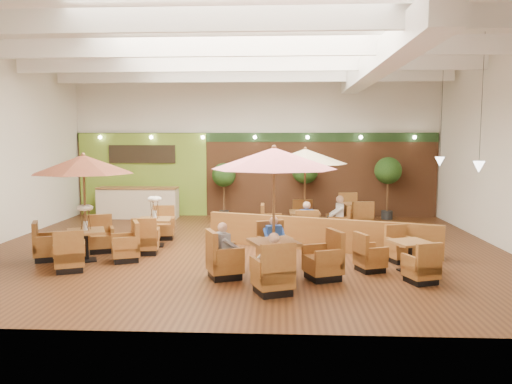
# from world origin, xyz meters

# --- Properties ---
(room) EXTENTS (14.04, 14.00, 5.52)m
(room) POSITION_xyz_m (0.25, 1.22, 3.63)
(room) COLOR #381E0F
(room) RESTS_ON ground
(service_counter) EXTENTS (3.00, 0.75, 1.18)m
(service_counter) POSITION_xyz_m (-4.40, 5.10, 0.58)
(service_counter) COLOR beige
(service_counter) RESTS_ON ground
(booth_divider) EXTENTS (6.07, 2.19, 0.88)m
(booth_divider) POSITION_xyz_m (2.00, -0.15, 0.44)
(booth_divider) COLOR brown
(booth_divider) RESTS_ON ground
(table_0) EXTENTS (2.77, 2.77, 2.66)m
(table_0) POSITION_xyz_m (-3.75, -1.61, 1.79)
(table_0) COLOR brown
(table_0) RESTS_ON ground
(table_1) EXTENTS (2.98, 2.98, 2.85)m
(table_1) POSITION_xyz_m (0.85, -2.95, 1.92)
(table_1) COLOR brown
(table_1) RESTS_ON ground
(table_2) EXTENTS (2.68, 2.68, 2.74)m
(table_2) POSITION_xyz_m (1.72, 1.68, 1.86)
(table_2) COLOR brown
(table_2) RESTS_ON ground
(table_3) EXTENTS (1.00, 2.69, 1.56)m
(table_3) POSITION_xyz_m (-2.50, 0.19, 0.50)
(table_3) COLOR brown
(table_3) RESTS_ON ground
(table_4) EXTENTS (1.77, 2.52, 0.89)m
(table_4) POSITION_xyz_m (3.64, -2.24, 0.33)
(table_4) COLOR brown
(table_4) RESTS_ON ground
(table_5) EXTENTS (1.11, 2.92, 1.05)m
(table_5) POSITION_xyz_m (3.48, 3.39, 0.40)
(table_5) COLOR brown
(table_5) RESTS_ON ground
(topiary_0) EXTENTS (0.90, 0.90, 2.08)m
(topiary_0) POSITION_xyz_m (-1.15, 5.30, 1.55)
(topiary_0) COLOR black
(topiary_0) RESTS_ON ground
(topiary_1) EXTENTS (1.00, 1.00, 2.32)m
(topiary_1) POSITION_xyz_m (1.90, 5.30, 1.73)
(topiary_1) COLOR black
(topiary_1) RESTS_ON ground
(topiary_2) EXTENTS (1.00, 1.00, 2.32)m
(topiary_2) POSITION_xyz_m (4.96, 5.30, 1.73)
(topiary_2) COLOR black
(topiary_2) RESTS_ON ground
(diner_0) EXTENTS (0.42, 0.40, 0.74)m
(diner_0) POSITION_xyz_m (0.85, -4.00, 0.74)
(diner_0) COLOR silver
(diner_0) RESTS_ON ground
(diner_1) EXTENTS (0.39, 0.35, 0.72)m
(diner_1) POSITION_xyz_m (0.85, -1.91, 0.73)
(diner_1) COLOR #254AA2
(diner_1) RESTS_ON ground
(diner_2) EXTENTS (0.42, 0.43, 0.75)m
(diner_2) POSITION_xyz_m (-0.20, -2.95, 0.74)
(diner_2) COLOR gray
(diner_2) RESTS_ON ground
(diner_3) EXTENTS (0.40, 0.35, 0.76)m
(diner_3) POSITION_xyz_m (1.72, 0.67, 0.75)
(diner_3) COLOR #254AA2
(diner_3) RESTS_ON ground
(diner_4) EXTENTS (0.35, 0.42, 0.82)m
(diner_4) POSITION_xyz_m (2.72, 1.68, 0.77)
(diner_4) COLOR silver
(diner_4) RESTS_ON ground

